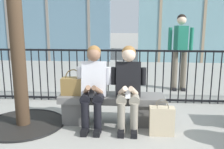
{
  "coord_description": "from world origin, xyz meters",
  "views": [
    {
      "loc": [
        0.3,
        -3.73,
        1.56
      ],
      "look_at": [
        0.0,
        0.1,
        0.75
      ],
      "focal_mm": 40.73,
      "sensor_mm": 36.0,
      "label": 1
    }
  ],
  "objects_px": {
    "seated_person_with_phone": "(94,84)",
    "handbag_on_bench": "(74,86)",
    "stone_bench": "(112,106)",
    "bystander_at_railing": "(180,47)",
    "shopping_bag": "(162,121)",
    "seated_person_companion": "(128,85)"
  },
  "relations": [
    {
      "from": "seated_person_with_phone",
      "to": "shopping_bag",
      "type": "xyz_separation_m",
      "value": [
        0.99,
        -0.25,
        -0.44
      ]
    },
    {
      "from": "seated_person_with_phone",
      "to": "handbag_on_bench",
      "type": "xyz_separation_m",
      "value": [
        -0.32,
        0.12,
        -0.06
      ]
    },
    {
      "from": "seated_person_with_phone",
      "to": "bystander_at_railing",
      "type": "relative_size",
      "value": 0.71
    },
    {
      "from": "bystander_at_railing",
      "to": "seated_person_companion",
      "type": "bearing_deg",
      "value": -117.25
    },
    {
      "from": "seated_person_companion",
      "to": "bystander_at_railing",
      "type": "height_order",
      "value": "bystander_at_railing"
    },
    {
      "from": "stone_bench",
      "to": "seated_person_companion",
      "type": "height_order",
      "value": "seated_person_companion"
    },
    {
      "from": "seated_person_companion",
      "to": "shopping_bag",
      "type": "distance_m",
      "value": 0.69
    },
    {
      "from": "seated_person_with_phone",
      "to": "shopping_bag",
      "type": "distance_m",
      "value": 1.11
    },
    {
      "from": "stone_bench",
      "to": "seated_person_with_phone",
      "type": "bearing_deg",
      "value": -153.34
    },
    {
      "from": "bystander_at_railing",
      "to": "seated_person_with_phone",
      "type": "bearing_deg",
      "value": -126.83
    },
    {
      "from": "stone_bench",
      "to": "bystander_at_railing",
      "type": "distance_m",
      "value": 2.59
    },
    {
      "from": "stone_bench",
      "to": "handbag_on_bench",
      "type": "bearing_deg",
      "value": -179.01
    },
    {
      "from": "handbag_on_bench",
      "to": "shopping_bag",
      "type": "relative_size",
      "value": 0.78
    },
    {
      "from": "stone_bench",
      "to": "seated_person_companion",
      "type": "distance_m",
      "value": 0.48
    },
    {
      "from": "stone_bench",
      "to": "handbag_on_bench",
      "type": "xyz_separation_m",
      "value": [
        -0.58,
        -0.01,
        0.32
      ]
    },
    {
      "from": "seated_person_with_phone",
      "to": "shopping_bag",
      "type": "bearing_deg",
      "value": -13.96
    },
    {
      "from": "stone_bench",
      "to": "bystander_at_railing",
      "type": "height_order",
      "value": "bystander_at_railing"
    },
    {
      "from": "shopping_bag",
      "to": "seated_person_companion",
      "type": "bearing_deg",
      "value": 152.63
    },
    {
      "from": "shopping_bag",
      "to": "seated_person_with_phone",
      "type": "bearing_deg",
      "value": 166.04
    },
    {
      "from": "seated_person_with_phone",
      "to": "handbag_on_bench",
      "type": "relative_size",
      "value": 3.07
    },
    {
      "from": "seated_person_companion",
      "to": "shopping_bag",
      "type": "xyz_separation_m",
      "value": [
        0.47,
        -0.25,
        -0.44
      ]
    },
    {
      "from": "stone_bench",
      "to": "shopping_bag",
      "type": "height_order",
      "value": "shopping_bag"
    }
  ]
}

